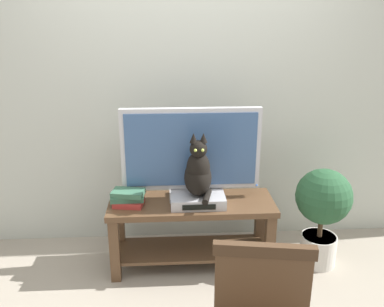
% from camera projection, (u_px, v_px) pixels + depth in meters
% --- Properties ---
extents(back_wall, '(7.00, 0.12, 2.80)m').
position_uv_depth(back_wall, '(184.00, 73.00, 3.23)').
color(back_wall, '#B7BCB2').
rests_on(back_wall, ground).
extents(tv_stand, '(1.22, 0.44, 0.53)m').
position_uv_depth(tv_stand, '(192.00, 222.00, 3.08)').
color(tv_stand, '#513823').
rests_on(tv_stand, ground).
extents(tv, '(1.01, 0.20, 0.69)m').
position_uv_depth(tv, '(191.00, 152.00, 2.98)').
color(tv, '#B7B7BC').
rests_on(tv, tv_stand).
extents(media_box, '(0.39, 0.25, 0.08)m').
position_uv_depth(media_box, '(198.00, 200.00, 2.97)').
color(media_box, '#ADADB2').
rests_on(media_box, tv_stand).
extents(cat, '(0.20, 0.31, 0.47)m').
position_uv_depth(cat, '(198.00, 172.00, 2.89)').
color(cat, black).
rests_on(cat, media_box).
extents(book_stack, '(0.25, 0.18, 0.12)m').
position_uv_depth(book_stack, '(128.00, 198.00, 2.96)').
color(book_stack, '#B2332D').
rests_on(book_stack, tv_stand).
extents(potted_plant, '(0.41, 0.41, 0.78)m').
position_uv_depth(potted_plant, '(322.00, 208.00, 3.06)').
color(potted_plant, beige).
rests_on(potted_plant, ground).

